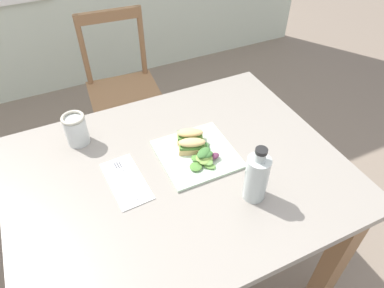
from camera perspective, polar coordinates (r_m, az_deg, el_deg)
name	(u,v)px	position (r m, az deg, el deg)	size (l,w,h in m)	color
ground_plane	(184,259)	(1.84, -1.25, -18.32)	(7.78, 7.78, 0.00)	#7A6B5B
dining_table	(179,195)	(1.29, -2.14, -8.33)	(1.13, 0.88, 0.74)	gray
chair_wooden_far	(123,90)	(2.12, -11.19, 8.76)	(0.43, 0.43, 0.87)	#8E6642
plate_lunch	(197,154)	(1.24, 0.79, -1.65)	(0.26, 0.26, 0.01)	beige
sandwich_half_front	(192,145)	(1.22, -0.02, -0.24)	(0.10, 0.08, 0.06)	#DBB270
sandwich_half_back	(190,136)	(1.26, -0.33, 1.36)	(0.10, 0.08, 0.06)	#DBB270
salad_mixed_greens	(205,156)	(1.20, 2.14, -2.03)	(0.13, 0.14, 0.04)	#6B9E47
napkin_folded	(126,181)	(1.17, -10.75, -5.97)	(0.11, 0.23, 0.00)	white
fork_on_napkin	(124,177)	(1.18, -11.07, -5.30)	(0.03, 0.19, 0.00)	silver
bottle_cold_brew	(256,180)	(1.08, 10.47, -5.77)	(0.07, 0.07, 0.20)	black
mason_jar_iced_tea	(76,131)	(1.32, -18.45, 2.10)	(0.08, 0.08, 0.12)	gold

